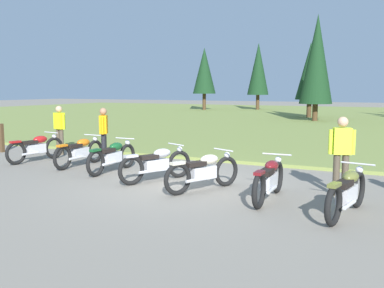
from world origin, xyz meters
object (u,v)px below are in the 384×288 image
at_px(motorcycle_cream, 204,171).
at_px(rider_near_row_end, 60,127).
at_px(rider_checking_bike, 104,131).
at_px(motorcycle_red, 36,148).
at_px(motorcycle_olive, 347,192).
at_px(motorcycle_orange, 80,151).
at_px(motorcycle_silver, 157,164).
at_px(motorcycle_maroon, 269,179).
at_px(rider_with_back_turned, 342,151).
at_px(motorcycle_british_green, 113,156).
at_px(trail_marker_post, 2,138).

xyz_separation_m(motorcycle_cream, rider_near_row_end, (-6.71, 2.66, 0.51)).
height_order(rider_near_row_end, rider_checking_bike, same).
bearing_deg(motorcycle_red, motorcycle_olive, -11.00).
xyz_separation_m(motorcycle_orange, motorcycle_silver, (3.09, -0.78, 0.00)).
distance_m(motorcycle_red, rider_near_row_end, 1.61).
bearing_deg(rider_near_row_end, motorcycle_maroon, -18.98).
bearing_deg(rider_with_back_turned, motorcycle_cream, -162.11).
bearing_deg(rider_checking_bike, motorcycle_orange, -98.51).
bearing_deg(motorcycle_maroon, rider_checking_bike, 158.97).
height_order(motorcycle_orange, rider_checking_bike, rider_checking_bike).
xyz_separation_m(motorcycle_british_green, motorcycle_olive, (6.21, -1.49, 0.00)).
distance_m(motorcycle_silver, motorcycle_maroon, 3.03).
relative_size(motorcycle_british_green, rider_with_back_turned, 1.26).
relative_size(motorcycle_olive, rider_near_row_end, 1.25).
height_order(motorcycle_red, rider_with_back_turned, rider_with_back_turned).
bearing_deg(rider_checking_bike, rider_with_back_turned, -9.58).
bearing_deg(motorcycle_olive, rider_near_row_end, 161.41).
height_order(motorcycle_cream, rider_near_row_end, rider_near_row_end).
distance_m(motorcycle_red, motorcycle_orange, 1.77).
relative_size(motorcycle_british_green, motorcycle_maroon, 1.00).
bearing_deg(motorcycle_cream, motorcycle_maroon, -6.50).
bearing_deg(motorcycle_british_green, rider_near_row_end, 153.24).
bearing_deg(motorcycle_olive, motorcycle_orange, 166.77).
relative_size(motorcycle_red, motorcycle_british_green, 1.00).
bearing_deg(rider_checking_bike, trail_marker_post, 179.67).
bearing_deg(motorcycle_orange, motorcycle_olive, -13.23).
relative_size(motorcycle_maroon, rider_checking_bike, 1.26).
distance_m(motorcycle_olive, rider_checking_bike, 7.98).
distance_m(motorcycle_red, rider_with_back_turned, 9.09).
bearing_deg(motorcycle_british_green, rider_with_back_turned, 0.41).
bearing_deg(motorcycle_cream, motorcycle_orange, 165.66).
bearing_deg(motorcycle_silver, motorcycle_olive, -12.52).
height_order(motorcycle_red, trail_marker_post, trail_marker_post).
bearing_deg(rider_near_row_end, motorcycle_red, -74.30).
relative_size(rider_with_back_turned, rider_near_row_end, 1.00).
xyz_separation_m(rider_checking_bike, trail_marker_post, (-4.56, 0.03, -0.44)).
relative_size(motorcycle_orange, rider_checking_bike, 1.26).
bearing_deg(rider_near_row_end, motorcycle_silver, -23.49).
relative_size(motorcycle_cream, rider_checking_bike, 1.17).
relative_size(motorcycle_orange, trail_marker_post, 2.06).
relative_size(motorcycle_silver, rider_near_row_end, 1.17).
distance_m(motorcycle_maroon, trail_marker_post, 10.74).
bearing_deg(motorcycle_maroon, motorcycle_silver, 169.60).
bearing_deg(motorcycle_red, trail_marker_post, 160.47).
bearing_deg(motorcycle_british_green, motorcycle_silver, -15.98).
height_order(motorcycle_orange, motorcycle_silver, same).
distance_m(motorcycle_orange, trail_marker_post, 4.53).
bearing_deg(rider_near_row_end, motorcycle_orange, -34.58).
xyz_separation_m(motorcycle_orange, rider_checking_bike, (0.14, 0.95, 0.51)).
height_order(motorcycle_british_green, motorcycle_maroon, same).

